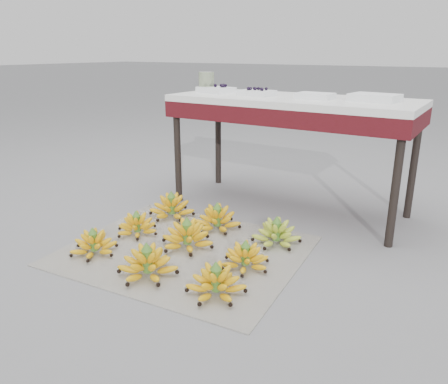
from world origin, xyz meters
The scene contains 17 objects.
ground centered at (0.00, 0.00, 0.00)m, with size 60.00×60.00×0.00m, color gray.
newspaper_mat centered at (-0.04, -0.05, 0.00)m, with size 1.25×1.05×0.01m, color silver.
bunch_front_left centered at (-0.43, -0.35, 0.06)m, with size 0.33×0.33×0.15m.
bunch_front_center centered at (-0.02, -0.38, 0.07)m, with size 0.37×0.37×0.18m.
bunch_front_right centered at (0.35, -0.34, 0.06)m, with size 0.35×0.35×0.17m.
bunch_mid_left centered at (-0.42, -0.02, 0.06)m, with size 0.25×0.25×0.15m.
bunch_mid_center centered at (-0.06, -0.01, 0.07)m, with size 0.34×0.34×0.18m.
bunch_mid_right centered at (0.34, -0.05, 0.06)m, with size 0.30×0.30×0.15m.
bunch_back_left centered at (-0.43, 0.32, 0.07)m, with size 0.38×0.38×0.18m.
bunch_back_center centered at (-0.06, 0.30, 0.07)m, with size 0.37×0.37×0.17m.
bunch_back_right centered at (0.35, 0.30, 0.06)m, with size 0.35×0.35×0.17m.
vendor_table centered at (0.15, 0.88, 0.68)m, with size 1.60×0.64×0.77m.
tray_far_left centered at (-0.44, 0.87, 0.79)m, with size 0.28×0.23×0.06m.
tray_left centered at (-0.09, 0.84, 0.79)m, with size 0.24×0.19×0.06m.
tray_right centered at (0.31, 0.87, 0.79)m, with size 0.23×0.17×0.04m.
tray_far_right centered at (0.66, 0.92, 0.79)m, with size 0.29×0.23×0.04m.
glass_jar centered at (-0.52, 0.88, 0.84)m, with size 0.11×0.11×0.14m, color beige.
Camera 1 is at (1.31, -1.79, 1.06)m, focal length 35.00 mm.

